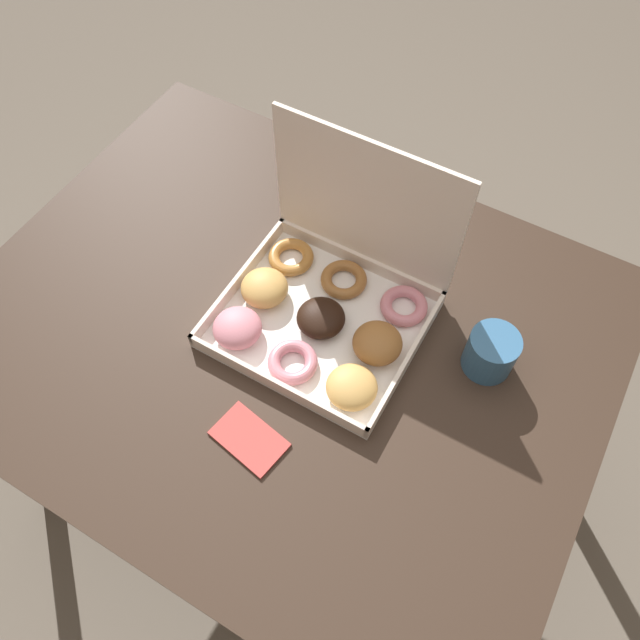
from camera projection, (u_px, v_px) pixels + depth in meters
name	position (u px, v px, depth m)	size (l,w,h in m)	color
ground_plane	(296.00, 461.00, 1.82)	(8.00, 8.00, 0.00)	#6B6054
dining_table	(285.00, 352.00, 1.25)	(1.19, 0.95, 0.76)	#38281E
donut_box	(326.00, 301.00, 1.14)	(0.37, 0.33, 0.32)	white
coffee_mug	(491.00, 352.00, 1.09)	(0.09, 0.09, 0.09)	teal
paper_napkin	(249.00, 439.00, 1.05)	(0.13, 0.10, 0.01)	#CC4C47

